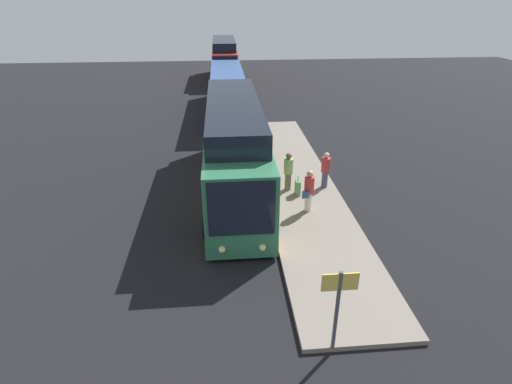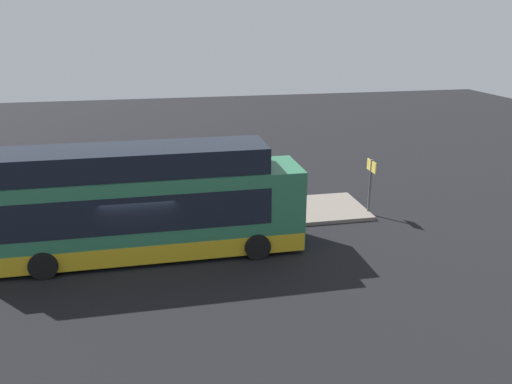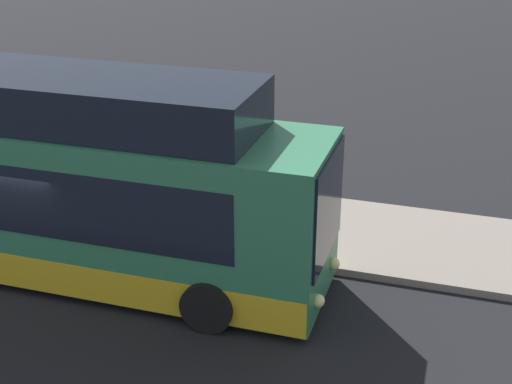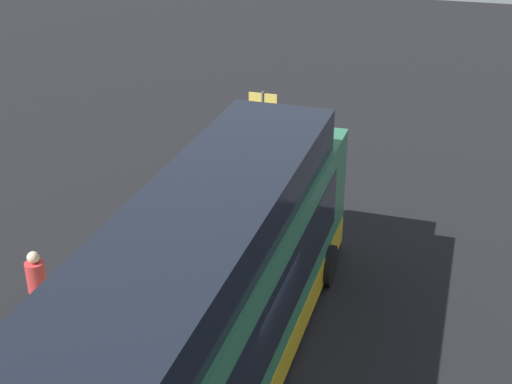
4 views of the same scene
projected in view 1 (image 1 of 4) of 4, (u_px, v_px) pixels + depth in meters
ground at (229, 188)px, 19.05m from camera, size 80.00×80.00×0.00m
platform at (297, 183)px, 19.27m from camera, size 20.00×3.39×0.16m
bus_lead at (235, 152)px, 18.08m from camera, size 11.55×2.78×4.12m
bus_second at (228, 93)px, 30.19m from camera, size 12.57×2.72×3.05m
bus_third at (224, 62)px, 42.00m from camera, size 10.49×2.74×4.04m
passenger_boarding at (309, 190)px, 16.29m from camera, size 0.66×0.61×1.80m
passenger_waiting at (325, 169)px, 18.34m from camera, size 0.46×0.46×1.71m
passenger_with_bags at (288, 170)px, 18.08m from camera, size 0.52×0.52×1.79m
suitcase at (298, 188)px, 17.89m from camera, size 0.40×0.21×0.92m
sign_post at (338, 299)px, 9.57m from camera, size 0.10×0.89×2.40m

